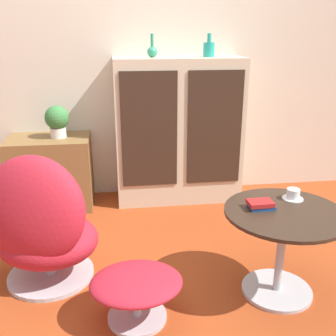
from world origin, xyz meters
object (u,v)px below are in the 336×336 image
object	(u,v)px
teacup	(293,195)
ottoman	(136,287)
vase_leftmost	(152,51)
book_stack	(261,205)
sideboard	(178,131)
vase_inner_left	(209,49)
potted_plant	(57,120)
egg_chair	(41,227)
tv_console	(51,172)
coffee_table	(282,238)

from	to	relation	value
teacup	ottoman	bearing A→B (deg)	-164.34
ottoman	teacup	xyz separation A→B (m)	(0.87, 0.24, 0.33)
vase_leftmost	book_stack	xyz separation A→B (m)	(0.42, -1.31, -0.70)
sideboard	book_stack	size ratio (longest dim) A/B	8.51
book_stack	vase_inner_left	bearing A→B (deg)	89.48
potted_plant	teacup	world-z (taller)	potted_plant
ottoman	teacup	bearing A→B (deg)	15.66
egg_chair	book_stack	xyz separation A→B (m)	(1.15, -0.22, 0.16)
potted_plant	egg_chair	bearing A→B (deg)	-89.13
egg_chair	teacup	bearing A→B (deg)	-5.35
teacup	book_stack	xyz separation A→B (m)	(-0.21, -0.09, -0.00)
tv_console	ottoman	world-z (taller)	tv_console
potted_plant	teacup	xyz separation A→B (m)	(1.38, -1.20, -0.20)
egg_chair	teacup	size ratio (longest dim) A/B	6.94
sideboard	egg_chair	distance (m)	1.45
sideboard	teacup	distance (m)	1.30
sideboard	vase_inner_left	world-z (taller)	vase_inner_left
tv_console	book_stack	bearing A→B (deg)	-45.76
egg_chair	potted_plant	bearing A→B (deg)	90.87
tv_console	teacup	world-z (taller)	tv_console
vase_leftmost	potted_plant	size ratio (longest dim) A/B	0.69
egg_chair	ottoman	bearing A→B (deg)	-37.08
egg_chair	coffee_table	size ratio (longest dim) A/B	1.27
book_stack	teacup	bearing A→B (deg)	22.28
teacup	book_stack	world-z (taller)	teacup
tv_console	vase_leftmost	size ratio (longest dim) A/B	3.69
book_stack	vase_leftmost	bearing A→B (deg)	107.96
tv_console	book_stack	size ratio (longest dim) A/B	4.61
sideboard	egg_chair	xyz separation A→B (m)	(-0.93, -1.09, -0.23)
teacup	book_stack	distance (m)	0.23
coffee_table	vase_leftmost	xyz separation A→B (m)	(-0.54, 1.36, 0.88)
vase_leftmost	potted_plant	bearing A→B (deg)	-177.87
tv_console	book_stack	world-z (taller)	tv_console
ottoman	vase_inner_left	distance (m)	1.92
coffee_table	teacup	bearing A→B (deg)	53.21
potted_plant	teacup	size ratio (longest dim) A/B	2.21
tv_console	coffee_table	size ratio (longest dim) A/B	1.02
egg_chair	potted_plant	distance (m)	1.13
potted_plant	ottoman	bearing A→B (deg)	-70.54
ottoman	potted_plant	xyz separation A→B (m)	(-0.51, 1.44, 0.52)
sideboard	teacup	xyz separation A→B (m)	(0.43, -1.22, -0.07)
tv_console	book_stack	distance (m)	1.80
egg_chair	coffee_table	world-z (taller)	egg_chair
teacup	potted_plant	bearing A→B (deg)	139.10
vase_leftmost	book_stack	distance (m)	1.55
potted_plant	vase_inner_left	bearing A→B (deg)	1.34
book_stack	potted_plant	bearing A→B (deg)	132.27
vase_leftmost	coffee_table	bearing A→B (deg)	-68.44
vase_inner_left	ottoman	bearing A→B (deg)	-114.53
tv_console	potted_plant	size ratio (longest dim) A/B	2.53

